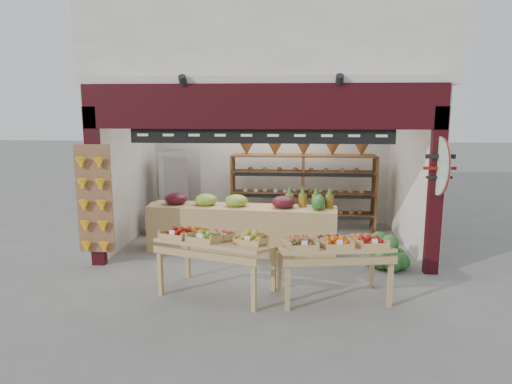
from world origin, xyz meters
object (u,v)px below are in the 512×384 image
(cardboard_stack, at_px, (170,223))
(mid_counter, at_px, (241,227))
(display_table_left, at_px, (211,240))
(watermelon_pile, at_px, (386,254))
(display_table_right, at_px, (333,246))
(back_shelving, at_px, (303,176))
(refrigerator, at_px, (180,190))

(cardboard_stack, bearing_deg, mid_counter, -33.23)
(display_table_left, xyz_separation_m, watermelon_pile, (2.73, 1.27, -0.55))
(display_table_right, bearing_deg, display_table_left, 176.75)
(back_shelving, height_order, refrigerator, back_shelving)
(refrigerator, distance_m, cardboard_stack, 0.86)
(back_shelving, height_order, watermelon_pile, back_shelving)
(back_shelving, relative_size, mid_counter, 0.89)
(display_table_right, bearing_deg, mid_counter, 127.01)
(refrigerator, bearing_deg, display_table_left, -55.95)
(refrigerator, height_order, mid_counter, refrigerator)
(display_table_right, bearing_deg, watermelon_pile, 53.38)
(cardboard_stack, bearing_deg, back_shelving, 12.78)
(display_table_right, bearing_deg, refrigerator, 129.67)
(mid_counter, distance_m, watermelon_pile, 2.61)
(refrigerator, distance_m, display_table_right, 4.76)
(mid_counter, bearing_deg, display_table_left, -96.40)
(back_shelving, bearing_deg, refrigerator, -179.26)
(refrigerator, xyz_separation_m, mid_counter, (1.53, -1.67, -0.39))
(display_table_left, height_order, watermelon_pile, display_table_left)
(mid_counter, xyz_separation_m, display_table_right, (1.50, -1.99, 0.28))
(display_table_left, xyz_separation_m, display_table_right, (1.72, -0.10, -0.01))
(mid_counter, height_order, display_table_left, mid_counter)
(back_shelving, relative_size, display_table_right, 1.93)
(cardboard_stack, xyz_separation_m, display_table_right, (3.13, -3.06, 0.51))
(display_table_left, distance_m, watermelon_pile, 3.06)
(back_shelving, bearing_deg, cardboard_stack, -167.22)
(cardboard_stack, relative_size, display_table_right, 0.61)
(mid_counter, xyz_separation_m, display_table_left, (-0.21, -1.90, 0.29))
(display_table_left, bearing_deg, watermelon_pile, 24.94)
(refrigerator, bearing_deg, display_table_right, -36.62)
(refrigerator, relative_size, watermelon_pile, 2.35)
(refrigerator, height_order, watermelon_pile, refrigerator)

